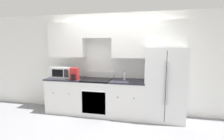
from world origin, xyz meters
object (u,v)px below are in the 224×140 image
(oven_range, at_px, (97,96))
(microwave, at_px, (63,72))
(refrigerator, at_px, (164,84))
(bottle, at_px, (125,76))

(oven_range, distance_m, microwave, 1.14)
(refrigerator, bearing_deg, microwave, -179.34)
(oven_range, bearing_deg, bottle, 5.74)
(oven_range, height_order, bottle, bottle)
(microwave, bearing_deg, oven_range, -2.52)
(oven_range, height_order, microwave, microwave)
(microwave, relative_size, bottle, 2.40)
(oven_range, distance_m, refrigerator, 1.71)
(refrigerator, height_order, microwave, refrigerator)
(refrigerator, height_order, bottle, refrigerator)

